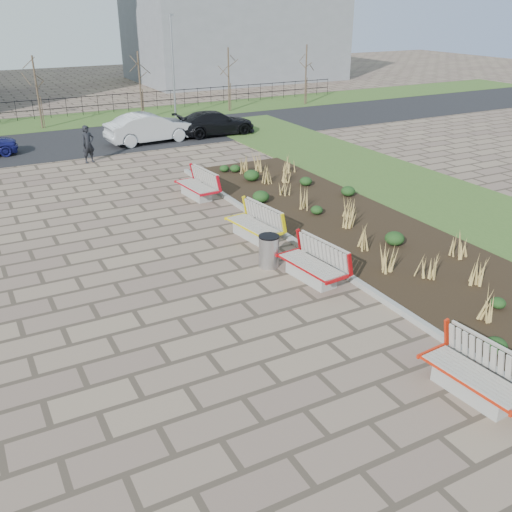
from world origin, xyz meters
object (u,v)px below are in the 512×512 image
lamp_east (173,68)px  pedestrian (88,144)px  bench_c (253,223)px  car_black (215,123)px  bench_b (311,263)px  litter_bin (269,251)px  car_silver (150,128)px  bench_d (196,185)px  bench_a (475,373)px

lamp_east → pedestrian: bearing=-131.3°
bench_c → car_black: size_ratio=0.47×
car_black → bench_c: bearing=161.2°
bench_b → pedestrian: size_ratio=1.24×
pedestrian → car_black: (7.48, 2.57, -0.18)m
pedestrian → lamp_east: lamp_east is taller
litter_bin → pedestrian: pedestrian is taller
pedestrian → car_silver: bearing=16.7°
bench_d → lamp_east: lamp_east is taller
bench_b → bench_c: same height
pedestrian → lamp_east: 11.35m
car_silver → pedestrian: bearing=119.6°
bench_a → litter_bin: bearing=89.9°
lamp_east → litter_bin: bearing=-104.2°
car_silver → litter_bin: bearing=168.7°
bench_c → lamp_east: (5.00, 19.99, 2.54)m
bench_c → car_silver: car_silver is taller
bench_b → car_black: car_black is taller
car_silver → bench_a: bearing=172.2°
bench_a → car_silver: car_silver is taller
bench_d → lamp_east: (5.00, 15.39, 2.54)m
pedestrian → lamp_east: size_ratio=0.28×
bench_c → car_silver: bearing=77.2°
bench_a → bench_b: (0.00, 5.53, 0.00)m
bench_b → car_black: (5.13, 17.49, 0.16)m
pedestrian → litter_bin: bearing=-99.9°
bench_c → bench_a: bearing=-97.1°
bench_c → litter_bin: bench_c is taller
bench_d → lamp_east: size_ratio=0.35×
bench_a → bench_b: bearing=85.1°
bench_c → lamp_east: bearing=68.8°
bench_b → bench_a: bearing=-96.5°
lamp_east → bench_c: bearing=-104.0°
bench_a → bench_d: 13.42m
bench_d → pedestrian: bearing=102.9°
bench_b → bench_c: (0.00, 3.29, 0.00)m
car_silver → lamp_east: (3.59, 5.83, 2.27)m
bench_a → litter_bin: (-0.57, 6.79, -0.05)m
bench_a → bench_c: bearing=85.1°
lamp_east → bench_b: bearing=-102.1°
car_black → lamp_east: 6.26m
litter_bin → bench_d: bearing=85.1°
car_silver → lamp_east: 7.22m
bench_b → litter_bin: bench_b is taller
bench_b → bench_c: size_ratio=1.00×
litter_bin → lamp_east: (5.57, 22.01, 2.59)m
pedestrian → car_silver: 4.53m
bench_c → bench_d: size_ratio=1.00×
pedestrian → lamp_east: (7.35, 8.36, 2.19)m
pedestrian → bench_d: bearing=-88.8°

